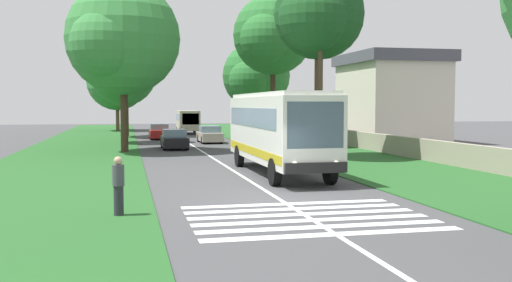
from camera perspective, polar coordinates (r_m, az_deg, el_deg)
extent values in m
plane|color=#424244|center=(19.80, 2.30, -5.73)|extent=(160.00, 160.00, 0.00)
cube|color=#235623|center=(34.19, -17.84, -1.93)|extent=(120.00, 8.00, 0.04)
cube|color=#235623|center=(36.51, 8.74, -1.46)|extent=(120.00, 8.00, 0.04)
cube|color=silver|center=(34.41, -4.10, -1.76)|extent=(110.00, 0.16, 0.01)
cube|color=silver|center=(26.87, 2.16, 1.23)|extent=(11.00, 2.50, 2.90)
cube|color=slate|center=(27.15, 2.00, 2.36)|extent=(9.68, 2.54, 0.85)
cube|color=slate|center=(21.63, 5.83, 1.57)|extent=(0.08, 2.20, 1.74)
cube|color=#B29E19|center=(26.93, 2.16, -0.90)|extent=(10.78, 2.53, 0.36)
cube|color=silver|center=(26.85, 2.17, 4.52)|extent=(10.56, 2.30, 0.18)
cube|color=black|center=(21.62, 5.91, -2.63)|extent=(0.16, 2.40, 0.40)
sphere|color=#F2EDCC|center=(21.43, 3.81, -2.32)|extent=(0.24, 0.24, 0.24)
sphere|color=#F2EDCC|center=(21.93, 7.86, -2.21)|extent=(0.24, 0.24, 0.24)
cylinder|color=black|center=(22.94, 1.84, -3.06)|extent=(1.10, 0.32, 1.10)
cylinder|color=black|center=(30.13, -1.65, -1.47)|extent=(1.10, 0.32, 1.10)
cylinder|color=black|center=(23.61, 7.26, -2.89)|extent=(1.10, 0.32, 1.10)
cylinder|color=black|center=(30.64, 2.58, -1.38)|extent=(1.10, 0.32, 1.10)
cube|color=silver|center=(14.71, 7.80, -9.02)|extent=(0.45, 6.80, 0.01)
cube|color=silver|center=(15.53, 6.64, -8.33)|extent=(0.45, 6.80, 0.01)
cube|color=silver|center=(16.37, 5.59, -7.71)|extent=(0.45, 6.80, 0.01)
cube|color=silver|center=(17.21, 4.65, -7.14)|extent=(0.45, 6.80, 0.01)
cube|color=silver|center=(18.06, 3.81, -6.63)|extent=(0.45, 6.80, 0.01)
cube|color=silver|center=(18.91, 3.04, -6.16)|extent=(0.45, 6.80, 0.01)
cube|color=black|center=(42.49, -7.99, -0.06)|extent=(4.30, 1.75, 0.70)
cube|color=slate|center=(42.36, -7.99, 0.78)|extent=(2.00, 1.61, 0.55)
cylinder|color=black|center=(41.11, -8.93, -0.48)|extent=(0.64, 0.22, 0.64)
cylinder|color=black|center=(43.80, -9.15, -0.23)|extent=(0.64, 0.22, 0.64)
cylinder|color=black|center=(41.24, -6.76, -0.45)|extent=(0.64, 0.22, 0.64)
cylinder|color=black|center=(43.92, -7.12, -0.20)|extent=(0.64, 0.22, 0.64)
cube|color=#B7A893|center=(48.98, -4.55, 0.44)|extent=(4.30, 1.75, 0.70)
cube|color=slate|center=(48.85, -4.53, 1.17)|extent=(2.00, 1.61, 0.55)
cylinder|color=black|center=(47.55, -5.25, 0.10)|extent=(0.64, 0.22, 0.64)
cylinder|color=black|center=(50.22, -5.64, 0.28)|extent=(0.64, 0.22, 0.64)
cylinder|color=black|center=(47.77, -3.39, 0.12)|extent=(0.64, 0.22, 0.64)
cylinder|color=black|center=(50.43, -3.88, 0.30)|extent=(0.64, 0.22, 0.64)
cube|color=#B21E1E|center=(54.80, -9.47, 0.74)|extent=(4.30, 1.75, 0.70)
cube|color=slate|center=(54.67, -9.47, 1.39)|extent=(2.00, 1.61, 0.55)
cylinder|color=black|center=(53.42, -10.22, 0.44)|extent=(0.64, 0.22, 0.64)
cylinder|color=black|center=(56.12, -10.33, 0.58)|extent=(0.64, 0.22, 0.64)
cylinder|color=black|center=(53.51, -8.55, 0.46)|extent=(0.64, 0.22, 0.64)
cylinder|color=black|center=(56.20, -8.74, 0.61)|extent=(0.64, 0.22, 0.64)
cube|color=#BFB299|center=(64.52, -6.70, 2.03)|extent=(6.00, 2.10, 2.10)
cube|color=slate|center=(64.71, -6.72, 2.37)|extent=(5.04, 2.13, 0.70)
cube|color=slate|center=(61.56, -6.42, 2.16)|extent=(0.06, 1.76, 1.18)
cylinder|color=black|center=(62.58, -7.38, 0.97)|extent=(0.76, 0.24, 0.76)
cylinder|color=black|center=(66.36, -7.68, 1.12)|extent=(0.76, 0.24, 0.76)
cylinder|color=black|center=(62.78, -5.65, 0.99)|extent=(0.76, 0.24, 0.76)
cylinder|color=black|center=(66.55, -6.05, 1.14)|extent=(0.76, 0.24, 0.76)
cylinder|color=#3D2D1E|center=(49.57, -12.78, 2.31)|extent=(0.40, 0.40, 4.27)
sphere|color=#337A38|center=(49.63, -12.84, 6.49)|extent=(5.38, 5.38, 5.38)
sphere|color=#337A38|center=(51.22, -12.83, 5.94)|extent=(2.99, 2.99, 2.99)
sphere|color=#337A38|center=(48.28, -13.81, 6.08)|extent=(3.57, 3.57, 3.57)
cylinder|color=#3D2D1E|center=(39.92, -12.78, 2.90)|extent=(0.50, 0.50, 5.49)
sphere|color=#337A38|center=(40.16, -12.88, 9.79)|extent=(7.57, 7.57, 7.57)
sphere|color=#337A38|center=(42.36, -12.85, 8.69)|extent=(4.98, 4.98, 4.98)
sphere|color=#337A38|center=(38.24, -14.61, 9.23)|extent=(4.37, 4.37, 4.37)
cylinder|color=#4C3826|center=(59.23, -12.65, 3.69)|extent=(0.57, 0.57, 6.71)
sphere|color=#337A38|center=(59.49, -12.72, 8.83)|extent=(7.17, 7.17, 7.17)
sphere|color=#337A38|center=(61.58, -12.71, 8.14)|extent=(4.02, 4.02, 4.02)
sphere|color=#337A38|center=(57.67, -13.80, 8.44)|extent=(5.06, 5.06, 5.06)
cylinder|color=brown|center=(72.69, -13.40, 2.62)|extent=(0.43, 0.43, 4.11)
sphere|color=#337A38|center=(72.74, -13.44, 5.82)|extent=(7.30, 7.30, 7.30)
sphere|color=#337A38|center=(74.91, -13.41, 5.33)|extent=(4.82, 4.82, 4.82)
sphere|color=#337A38|center=(70.92, -14.35, 5.42)|extent=(4.23, 4.23, 4.23)
cylinder|color=#4C3826|center=(34.67, 6.14, 4.12)|extent=(0.49, 0.49, 6.99)
sphere|color=#19471E|center=(35.07, 6.19, 12.24)|extent=(5.31, 5.31, 5.31)
sphere|color=#19471E|center=(36.51, 5.37, 11.27)|extent=(3.41, 3.41, 3.41)
sphere|color=#19471E|center=(33.51, 5.62, 11.96)|extent=(3.93, 3.93, 3.93)
cylinder|color=#4C3826|center=(52.31, 0.02, 2.36)|extent=(0.38, 0.38, 4.09)
sphere|color=#286B2D|center=(52.36, 0.02, 6.42)|extent=(6.04, 6.04, 6.04)
sphere|color=#286B2D|center=(54.11, -0.40, 5.85)|extent=(3.63, 3.63, 3.63)
sphere|color=#286B2D|center=(50.67, -0.61, 6.01)|extent=(3.68, 3.68, 3.68)
cylinder|color=#3D2D1E|center=(43.61, 1.66, 3.83)|extent=(0.40, 0.40, 6.70)
sphere|color=#286B2D|center=(43.91, 1.67, 10.34)|extent=(5.94, 5.94, 5.94)
sphere|color=#286B2D|center=(45.58, 1.11, 9.53)|extent=(3.85, 3.85, 3.85)
sphere|color=#286B2D|center=(42.22, 0.98, 10.01)|extent=(3.77, 3.77, 3.77)
cylinder|color=#473828|center=(32.94, 6.28, 5.11)|extent=(0.24, 0.24, 8.10)
cube|color=#3D3326|center=(33.21, 6.32, 11.06)|extent=(0.12, 1.40, 0.12)
cube|color=#9E937F|center=(42.36, 10.58, 0.06)|extent=(70.00, 0.40, 1.20)
cube|color=beige|center=(50.33, 13.05, 3.59)|extent=(8.69, 6.66, 6.57)
cube|color=#4C4C56|center=(50.48, 13.11, 7.84)|extent=(9.29, 7.26, 0.90)
cylinder|color=#26262D|center=(17.17, -13.29, -5.69)|extent=(0.28, 0.28, 0.85)
cylinder|color=#3F3F47|center=(17.07, -13.33, -3.29)|extent=(0.34, 0.34, 0.60)
sphere|color=tan|center=(17.02, -13.35, -1.88)|extent=(0.24, 0.24, 0.24)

